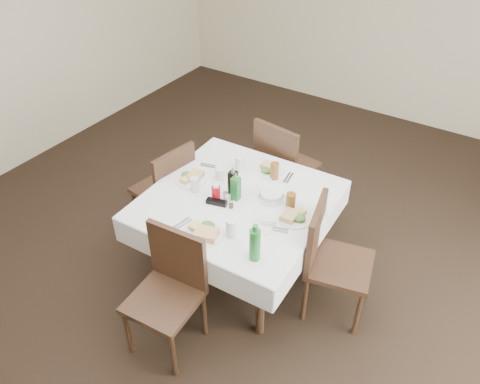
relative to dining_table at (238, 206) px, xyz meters
The scene contains 33 objects.
ground_plane 0.69m from the dining_table, 63.07° to the right, with size 7.00×7.00×0.00m, color black.
room_shell 1.03m from the dining_table, 63.07° to the right, with size 6.04×7.04×2.80m.
dining_table is the anchor object (origin of this frame).
chair_north 0.89m from the dining_table, 95.41° to the left, with size 0.53×0.53×1.00m.
chair_south 0.83m from the dining_table, 91.39° to the right, with size 0.48×0.48×0.95m.
chair_east 0.79m from the dining_table, ahead, with size 0.55×0.55×0.97m.
chair_west 0.78m from the dining_table, behind, with size 0.51×0.51×0.94m.
meal_north 0.46m from the dining_table, 86.78° to the left, with size 0.24×0.24×0.05m.
meal_south 0.49m from the dining_table, 86.40° to the right, with size 0.30×0.30×0.07m.
meal_east 0.49m from the dining_table, ahead, with size 0.26×0.26×0.06m.
meal_west 0.46m from the dining_table, behind, with size 0.26×0.26×0.06m.
side_plate_a 0.41m from the dining_table, 130.18° to the left, with size 0.18×0.18×0.01m.
side_plate_b 0.40m from the dining_table, 32.20° to the right, with size 0.17×0.17×0.01m.
water_n 0.40m from the dining_table, 120.46° to the left, with size 0.08×0.08×0.15m.
water_s 0.45m from the dining_table, 62.77° to the right, with size 0.08×0.08×0.14m.
water_e 0.43m from the dining_table, 19.57° to the left, with size 0.07×0.07×0.12m.
water_w 0.38m from the dining_table, 162.98° to the right, with size 0.07×0.07×0.12m.
iced_tea_a 0.43m from the dining_table, 74.51° to the left, with size 0.07×0.07×0.15m.
iced_tea_b 0.45m from the dining_table, 13.17° to the left, with size 0.07×0.07×0.15m.
bread_basket 0.28m from the dining_table, 31.07° to the left, with size 0.19×0.19×0.06m.
oil_cruet_dark 0.20m from the dining_table, 149.66° to the left, with size 0.06×0.06×0.25m.
oil_cruet_green 0.19m from the dining_table, 127.36° to the right, with size 0.06×0.06×0.25m.
ketchup_bottle 0.22m from the dining_table, 141.95° to the right, with size 0.07×0.07×0.15m.
salt_shaker 0.16m from the dining_table, 121.04° to the right, with size 0.04×0.04×0.09m.
pepper_shaker 0.17m from the dining_table, 79.35° to the right, with size 0.03×0.03×0.07m.
coffee_mug 0.31m from the dining_table, 150.88° to the left, with size 0.15×0.15×0.11m.
sunglasses 0.20m from the dining_table, 122.79° to the right, with size 0.17×0.09×0.03m.
green_bottle 0.69m from the dining_table, 47.09° to the right, with size 0.08×0.08×0.29m.
sugar_caddy 0.40m from the dining_table, 21.06° to the right, with size 0.12×0.09×0.05m.
cutlery_n 0.50m from the dining_table, 65.35° to the left, with size 0.06×0.17×0.01m.
cutlery_s 0.53m from the dining_table, 109.06° to the right, with size 0.08×0.20×0.01m.
cutlery_e 0.46m from the dining_table, 20.95° to the right, with size 0.19×0.10×0.01m.
cutlery_w 0.50m from the dining_table, 151.07° to the left, with size 0.19×0.09×0.01m.
Camera 1 is at (1.53, -2.33, 2.99)m, focal length 35.00 mm.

